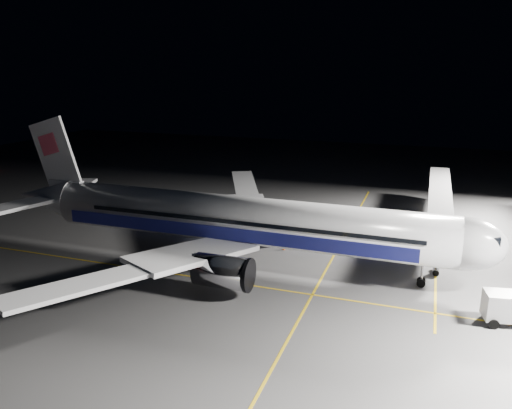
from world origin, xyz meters
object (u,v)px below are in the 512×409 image
Objects in this scene: safety_cone_c at (225,224)px; safety_cone_b at (284,248)px; airliner at (234,220)px; safety_cone_a at (255,231)px; jet_bridge at (439,204)px; baggage_tug at (212,218)px.

safety_cone_b is at bearing -30.62° from safety_cone_c.
safety_cone_a is (-1.17, 10.61, -4.84)m from airliner.
jet_bridge is 13.03× the size of baggage_tug.
safety_cone_c is at bearing 165.23° from safety_cone_a.
baggage_tug is 2.82m from safety_cone_c.
jet_bridge reaches higher than safety_cone_c.
baggage_tug is 8.01m from safety_cone_a.
jet_bridge is 50.09× the size of safety_cone_c.
safety_cone_a reaches higher than safety_cone_b.
jet_bridge is 32.48m from baggage_tug.
airliner is at bearing -141.96° from jet_bridge.
baggage_tug is at bearing 123.94° from airliner.
safety_cone_c reaches higher than safety_cone_a.
safety_cone_a is at bearing -162.92° from jet_bridge.
safety_cone_b is 12.58m from safety_cone_c.
safety_cone_c is at bearing -43.83° from baggage_tug.
airliner is 109.28× the size of safety_cone_b.
jet_bridge is at bearing 11.79° from safety_cone_c.
airliner is 16.35m from baggage_tug.
safety_cone_b is (4.60, 5.53, -4.88)m from airliner.
airliner reaches higher than safety_cone_a.
jet_bridge is 30.23m from safety_cone_c.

